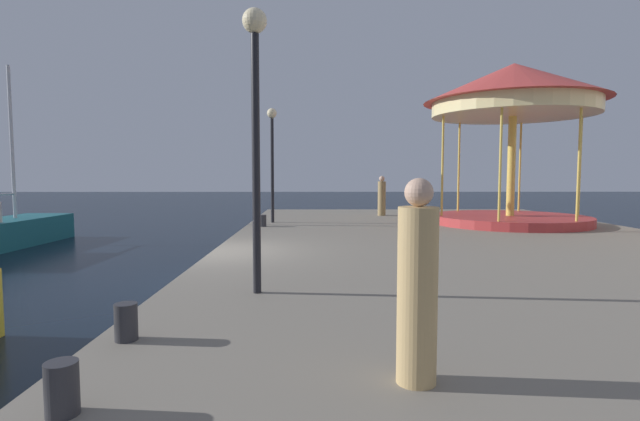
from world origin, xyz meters
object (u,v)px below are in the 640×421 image
object	(u,v)px
lamp_post_mid_promenade	(272,144)
person_by_the_water	(382,197)
person_mid_promenade	(417,288)
bollard_north	(62,389)
carousel	(513,105)
lamp_post_near_edge	(255,100)
bollard_south	(263,221)
bollard_center	(126,322)

from	to	relation	value
lamp_post_mid_promenade	person_by_the_water	distance (m)	5.74
lamp_post_mid_promenade	person_mid_promenade	size ratio (longest dim) A/B	2.40
lamp_post_mid_promenade	bollard_north	xyz separation A→B (m)	(-0.31, -14.11, -2.67)
carousel	lamp_post_near_edge	bearing A→B (deg)	-128.56
bollard_south	bollard_north	world-z (taller)	same
carousel	person_by_the_water	size ratio (longest dim) A/B	3.63
carousel	bollard_south	world-z (taller)	carousel
bollard_north	bollard_south	bearing A→B (deg)	89.55
lamp_post_near_edge	person_by_the_water	world-z (taller)	lamp_post_near_edge
bollard_south	person_mid_promenade	bearing A→B (deg)	-77.87
lamp_post_near_edge	bollard_south	bearing A→B (deg)	95.65
lamp_post_near_edge	bollard_south	world-z (taller)	lamp_post_near_edge
bollard_center	person_mid_promenade	distance (m)	3.13
bollard_north	bollard_center	distance (m)	1.59
bollard_center	person_mid_promenade	size ratio (longest dim) A/B	0.23
lamp_post_near_edge	bollard_center	xyz separation A→B (m)	(-1.15, -2.04, -2.66)
bollard_north	person_mid_promenade	world-z (taller)	person_mid_promenade
bollard_north	lamp_post_near_edge	bearing A→B (deg)	74.58
carousel	bollard_center	world-z (taller)	carousel
carousel	lamp_post_mid_promenade	bearing A→B (deg)	175.95
bollard_center	person_by_the_water	xyz separation A→B (m)	(4.92, 15.49, 0.60)
lamp_post_mid_promenade	bollard_north	bearing A→B (deg)	-91.26
bollard_south	bollard_north	size ratio (longest dim) A/B	1.00
carousel	person_mid_promenade	distance (m)	14.78
carousel	person_by_the_water	bearing A→B (deg)	139.04
lamp_post_near_edge	lamp_post_mid_promenade	size ratio (longest dim) A/B	1.00
carousel	lamp_post_near_edge	distance (m)	12.71
bollard_center	lamp_post_mid_promenade	bearing A→B (deg)	87.87
carousel	lamp_post_mid_promenade	xyz separation A→B (m)	(-8.57, 0.61, -1.37)
lamp_post_mid_promenade	person_mid_promenade	world-z (taller)	lamp_post_mid_promenade
bollard_center	carousel	bearing A→B (deg)	52.85
bollard_center	person_mid_promenade	xyz separation A→B (m)	(2.88, -1.07, 0.62)
bollard_south	bollard_north	xyz separation A→B (m)	(-0.10, -12.73, 0.00)
lamp_post_mid_promenade	bollard_south	distance (m)	3.01
bollard_south	bollard_center	xyz separation A→B (m)	(-0.25, -11.14, 0.00)
lamp_post_near_edge	carousel	bearing A→B (deg)	51.44
carousel	bollard_north	distance (m)	16.66
lamp_post_mid_promenade	bollard_south	size ratio (longest dim) A/B	10.45
person_by_the_water	bollard_center	bearing A→B (deg)	-107.63
lamp_post_near_edge	person_mid_promenade	size ratio (longest dim) A/B	2.39
carousel	bollard_south	distance (m)	9.69
person_mid_promenade	person_by_the_water	distance (m)	16.68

